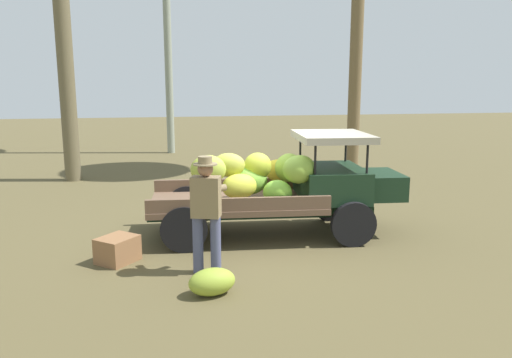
% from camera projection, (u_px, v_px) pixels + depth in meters
% --- Properties ---
extents(ground_plane, '(60.00, 60.00, 0.00)m').
position_uv_depth(ground_plane, '(266.00, 232.00, 9.26)').
color(ground_plane, brown).
extents(truck, '(4.54, 2.02, 1.82)m').
position_uv_depth(truck, '(290.00, 186.00, 8.94)').
color(truck, '#18311D').
rests_on(truck, ground).
extents(farmer, '(0.55, 0.50, 1.70)m').
position_uv_depth(farmer, '(206.00, 208.00, 7.12)').
color(farmer, '#4D5274').
rests_on(farmer, ground).
extents(wooden_crate, '(0.72, 0.73, 0.39)m').
position_uv_depth(wooden_crate, '(118.00, 249.00, 7.70)').
color(wooden_crate, '#8D603D').
rests_on(wooden_crate, ground).
extents(loose_banana_bunch, '(0.70, 0.52, 0.36)m').
position_uv_depth(loose_banana_bunch, '(212.00, 282.00, 6.51)').
color(loose_banana_bunch, '#94AB34').
rests_on(loose_banana_bunch, ground).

